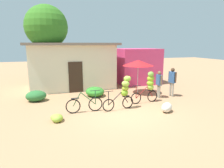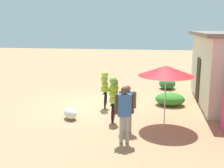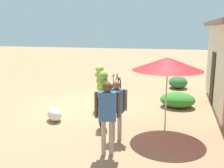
{
  "view_description": "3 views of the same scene",
  "coord_description": "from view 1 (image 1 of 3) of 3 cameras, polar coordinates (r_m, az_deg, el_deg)",
  "views": [
    {
      "loc": [
        -3.1,
        -7.81,
        3.12
      ],
      "look_at": [
        -0.21,
        0.97,
        1.18
      ],
      "focal_mm": 30.8,
      "sensor_mm": 36.0,
      "label": 1
    },
    {
      "loc": [
        11.65,
        2.66,
        3.45
      ],
      "look_at": [
        0.78,
        0.88,
        1.15
      ],
      "focal_mm": 44.53,
      "sensor_mm": 36.0,
      "label": 2
    },
    {
      "loc": [
        9.34,
        3.29,
        2.88
      ],
      "look_at": [
        0.42,
        0.98,
        0.96
      ],
      "focal_mm": 42.28,
      "sensor_mm": 36.0,
      "label": 3
    }
  ],
  "objects": [
    {
      "name": "ground_plane",
      "position": [
        8.97,
        3.25,
        -8.55
      ],
      "size": [
        60.0,
        60.0,
        0.0
      ],
      "primitive_type": "plane",
      "color": "#AD7E57"
    },
    {
      "name": "bicycle_leftmost",
      "position": [
        9.01,
        -8.15,
        -6.06
      ],
      "size": [
        1.72,
        0.14,
        1.02
      ],
      "color": "black",
      "rests_on": "ground"
    },
    {
      "name": "hedge_bush_front_right",
      "position": [
        11.73,
        -5.1,
        -2.25
      ],
      "size": [
        1.12,
        1.3,
        0.55
      ],
      "primitive_type": "ellipsoid",
      "color": "#307E28",
      "rests_on": "ground"
    },
    {
      "name": "produce_sack",
      "position": [
        9.36,
        15.94,
        -6.69
      ],
      "size": [
        0.82,
        0.78,
        0.44
      ],
      "primitive_type": "ellipsoid",
      "rotation": [
        0.0,
        0.0,
        0.68
      ],
      "color": "silver",
      "rests_on": "ground"
    },
    {
      "name": "banana_pile_on_ground",
      "position": [
        8.32,
        -16.06,
        -9.65
      ],
      "size": [
        0.63,
        0.78,
        0.3
      ],
      "color": "#939C41",
      "rests_on": "ground"
    },
    {
      "name": "building_low",
      "position": [
        14.23,
        -11.71,
        5.5
      ],
      "size": [
        6.15,
        3.81,
        3.19
      ],
      "color": "beige",
      "rests_on": "ground"
    },
    {
      "name": "bicycle_center_loaded",
      "position": [
        10.49,
        10.95,
        -0.19
      ],
      "size": [
        1.64,
        0.39,
        1.68
      ],
      "color": "black",
      "rests_on": "ground"
    },
    {
      "name": "bicycle_near_pile",
      "position": [
        9.21,
        3.55,
        -1.81
      ],
      "size": [
        1.64,
        0.45,
        1.63
      ],
      "color": "black",
      "rests_on": "ground"
    },
    {
      "name": "hedge_bush_front_left",
      "position": [
        11.46,
        -21.61,
        -3.29
      ],
      "size": [
        1.1,
        0.91,
        0.59
      ],
      "primitive_type": "ellipsoid",
      "color": "#2D6C34",
      "rests_on": "ground"
    },
    {
      "name": "person_bystander",
      "position": [
        11.51,
        13.78,
        0.69
      ],
      "size": [
        0.21,
        0.58,
        1.58
      ],
      "color": "gray",
      "rests_on": "ground"
    },
    {
      "name": "market_umbrella",
      "position": [
        12.06,
        7.77,
        6.23
      ],
      "size": [
        1.91,
        1.91,
        2.14
      ],
      "color": "beige",
      "rests_on": "ground"
    },
    {
      "name": "tree_behind_building",
      "position": [
        16.35,
        -18.91,
        15.71
      ],
      "size": [
        3.3,
        3.3,
        6.08
      ],
      "color": "brown",
      "rests_on": "ground"
    },
    {
      "name": "person_vendor",
      "position": [
        11.99,
        17.45,
        1.43
      ],
      "size": [
        0.3,
        0.56,
        1.74
      ],
      "color": "gray",
      "rests_on": "ground"
    },
    {
      "name": "shop_pink",
      "position": [
        15.73,
        7.31,
        5.36
      ],
      "size": [
        3.2,
        2.8,
        2.76
      ],
      "primitive_type": "cube",
      "color": "#D33B6F",
      "rests_on": "ground"
    }
  ]
}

